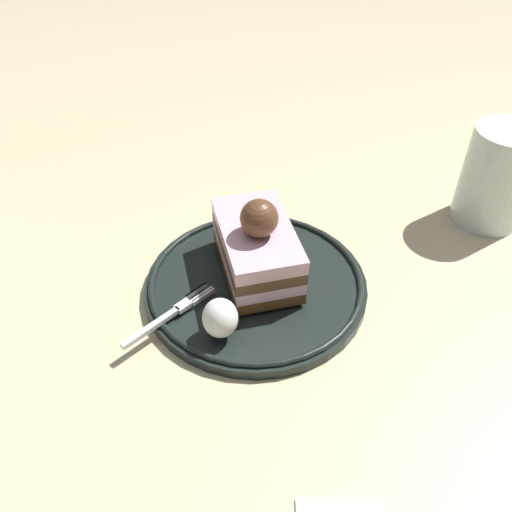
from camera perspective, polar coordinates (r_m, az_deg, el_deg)
ground_plane at (r=0.57m, az=-0.61°, el=-1.28°), size 2.40×2.40×0.00m
dessert_plate at (r=0.54m, az=0.00°, el=-3.02°), size 0.23×0.23×0.02m
cake_slice at (r=0.53m, az=0.11°, el=1.09°), size 0.14×0.12×0.09m
whipped_cream_dollop at (r=0.47m, az=-3.92°, el=-6.76°), size 0.03×0.03×0.04m
fork at (r=0.51m, az=-9.15°, el=-6.19°), size 0.01×0.11×0.00m
drink_glass_near at (r=0.67m, az=24.60°, el=7.36°), size 0.08×0.08×0.12m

